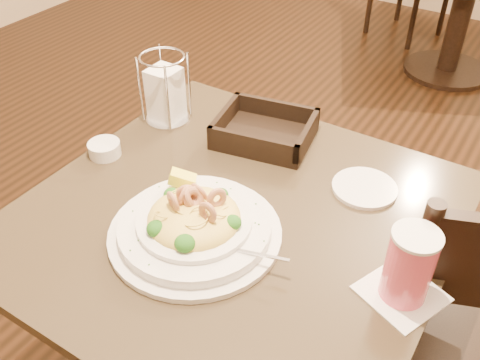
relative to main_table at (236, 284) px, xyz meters
The scene contains 8 objects.
main_table is the anchor object (origin of this frame).
dining_chair_near 0.57m from the main_table, 24.39° to the left, with size 0.54×0.54×0.93m.
pasta_bowl 0.29m from the main_table, 107.39° to the right, with size 0.41×0.37×0.12m.
drink_glass 0.50m from the main_table, ahead, with size 0.18×0.18×0.16m.
bread_basket 0.40m from the main_table, 107.89° to the left, with size 0.27×0.24×0.07m.
napkin_caddy 0.54m from the main_table, 148.39° to the left, with size 0.12×0.12×0.19m.
side_plate 0.40m from the main_table, 47.59° to the left, with size 0.15×0.15×0.01m, color white.
butter_ramekin 0.48m from the main_table, behind, with size 0.08×0.08×0.04m, color white.
Camera 1 is at (0.48, -0.74, 1.55)m, focal length 40.00 mm.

